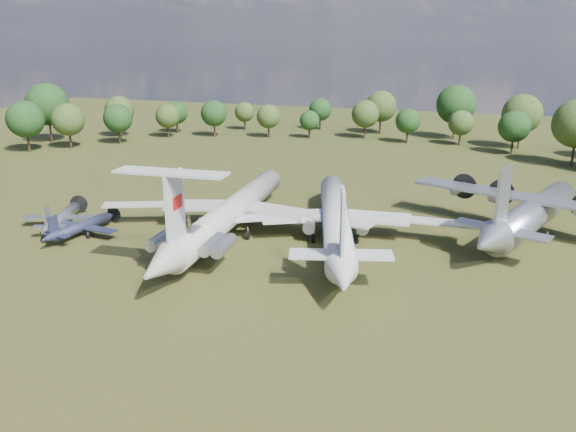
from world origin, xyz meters
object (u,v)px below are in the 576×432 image
(il62_airliner, at_px, (232,216))
(small_prop_west, at_px, (82,229))
(person_on_il62, at_px, (189,223))
(small_prop_northwest, at_px, (63,220))
(an12_transport, at_px, (532,218))
(tu104_jet, at_px, (335,223))

(il62_airliner, distance_m, small_prop_west, 20.65)
(il62_airliner, distance_m, person_on_il62, 14.38)
(small_prop_northwest, bearing_deg, person_on_il62, -38.03)
(an12_transport, relative_size, small_prop_northwest, 2.50)
(small_prop_west, bearing_deg, person_on_il62, -9.92)
(il62_airliner, bearing_deg, person_on_il62, -90.00)
(tu104_jet, relative_size, person_on_il62, 25.57)
(small_prop_northwest, relative_size, person_on_il62, 8.28)
(an12_transport, distance_m, small_prop_west, 61.67)
(an12_transport, relative_size, person_on_il62, 20.72)
(il62_airliner, height_order, person_on_il62, person_on_il62)
(il62_airliner, xyz_separation_m, small_prop_west, (-18.91, -8.17, -1.44))
(tu104_jet, xyz_separation_m, small_prop_west, (-33.16, -10.11, -1.36))
(small_prop_west, bearing_deg, small_prop_northwest, 162.19)
(il62_airliner, height_order, small_prop_west, il62_airliner)
(tu104_jet, distance_m, person_on_il62, 20.88)
(small_prop_west, height_order, small_prop_northwest, small_prop_northwest)
(small_prop_west, bearing_deg, il62_airliner, 29.46)
(person_on_il62, bearing_deg, small_prop_west, -35.94)
(il62_airliner, bearing_deg, small_prop_west, -161.28)
(il62_airliner, xyz_separation_m, tu104_jet, (14.25, 1.94, -0.08))
(tu104_jet, bearing_deg, an12_transport, 6.16)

